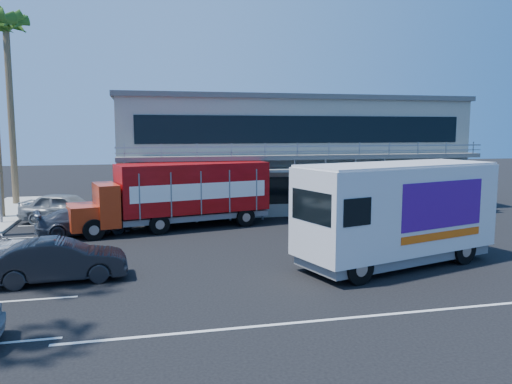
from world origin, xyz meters
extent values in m
plane|color=black|center=(0.00, 0.00, 0.00)|extent=(120.00, 120.00, 0.00)
cube|color=gray|center=(3.00, 15.00, 3.50)|extent=(22.00, 10.00, 7.00)
cube|color=#515454|center=(3.00, 15.00, 7.15)|extent=(22.40, 10.40, 0.30)
cube|color=#515454|center=(3.00, 9.40, 3.60)|extent=(22.00, 1.20, 0.25)
cube|color=gray|center=(3.00, 8.85, 4.10)|extent=(22.00, 0.08, 0.90)
cube|color=slate|center=(3.00, 9.10, 2.90)|extent=(22.00, 1.80, 0.15)
cube|color=black|center=(3.00, 9.98, 1.60)|extent=(20.00, 0.06, 1.60)
cube|color=black|center=(3.00, 9.98, 5.20)|extent=(20.00, 0.06, 1.60)
cylinder|color=brown|center=(-15.10, 18.50, 6.00)|extent=(0.44, 0.44, 12.00)
sphere|color=#284D16|center=(-15.10, 18.50, 12.20)|extent=(1.10, 1.10, 1.10)
cube|color=#AF2A0E|center=(-9.46, 6.82, 0.98)|extent=(1.83, 2.46, 1.18)
cube|color=#AF2A0E|center=(-8.41, 7.06, 1.52)|extent=(1.50, 2.61, 2.06)
cube|color=black|center=(-8.41, 7.06, 2.11)|extent=(0.51, 2.05, 0.69)
cube|color=#AB0A0E|center=(-4.00, 8.06, 2.16)|extent=(8.21, 4.14, 2.56)
cube|color=slate|center=(-4.00, 8.06, 0.64)|extent=(8.13, 3.78, 0.29)
cube|color=white|center=(-3.73, 6.85, 2.06)|extent=(7.06, 1.63, 0.84)
cube|color=white|center=(-4.27, 9.27, 2.06)|extent=(7.06, 1.63, 0.84)
cylinder|color=black|center=(-8.94, 5.83, 0.51)|extent=(1.06, 0.50, 1.02)
cylinder|color=black|center=(-9.42, 7.94, 0.51)|extent=(1.06, 0.50, 1.02)
cylinder|color=black|center=(-5.87, 6.53, 0.51)|extent=(1.06, 0.50, 1.02)
cylinder|color=black|center=(-6.35, 8.63, 0.51)|extent=(1.06, 0.50, 1.02)
cylinder|color=black|center=(-1.27, 7.57, 0.51)|extent=(1.06, 0.50, 1.02)
cylinder|color=black|center=(-1.75, 9.68, 0.51)|extent=(1.06, 0.50, 1.02)
cube|color=silver|center=(2.77, -1.28, 2.24)|extent=(8.48, 4.89, 3.21)
cube|color=slate|center=(2.77, -1.28, 0.46)|extent=(8.09, 4.54, 0.40)
cube|color=black|center=(-1.07, -2.40, 2.58)|extent=(0.69, 2.18, 1.09)
cube|color=silver|center=(2.77, -1.28, 3.88)|extent=(8.31, 4.79, 0.09)
cube|color=#490D77|center=(4.04, -2.36, 2.47)|extent=(3.97, 1.19, 1.72)
cube|color=#490D77|center=(3.26, 0.31, 2.47)|extent=(3.97, 1.19, 1.72)
cube|color=#F2590C|center=(4.04, -2.37, 1.32)|extent=(3.97, 1.18, 0.29)
cylinder|color=black|center=(0.36, -3.25, 0.55)|extent=(1.14, 0.58, 1.10)
cylinder|color=black|center=(-0.33, -0.92, 0.55)|extent=(1.14, 0.58, 1.10)
cylinder|color=black|center=(5.42, -1.77, 0.55)|extent=(1.14, 0.58, 1.10)
cylinder|color=black|center=(4.74, 0.56, 0.55)|extent=(1.14, 0.58, 1.10)
imported|color=black|center=(-9.50, -0.56, 0.73)|extent=(4.56, 1.87, 1.47)
imported|color=#323843|center=(-9.50, 7.40, 0.67)|extent=(4.91, 2.84, 1.34)
imported|color=gray|center=(-10.80, 10.80, 0.86)|extent=(5.43, 3.70, 1.72)
camera|label=1|loc=(-6.73, -18.34, 5.18)|focal=35.00mm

